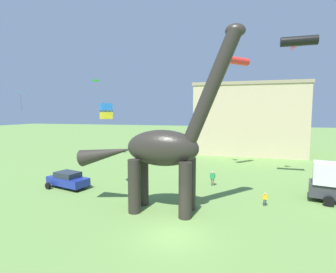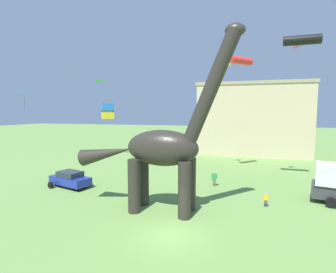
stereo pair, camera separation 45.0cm
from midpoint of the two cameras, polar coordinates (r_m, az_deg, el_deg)
name	(u,v)px [view 2 (the right image)]	position (r m, az deg, el deg)	size (l,w,h in m)	color
ground_plane	(170,235)	(16.39, 1.27, -20.95)	(240.00, 240.00, 0.00)	#6B9347
dinosaur_sculpture	(161,148)	(18.71, -0.77, -2.53)	(12.41, 2.63, 12.97)	#2D2823
parked_sedan_left	(70,179)	(27.02, -20.34, -8.77)	(4.52, 2.81, 1.55)	navy
person_watching_child	(266,199)	(21.81, 21.39, -12.65)	(0.40, 0.18, 1.07)	#2D3347
person_strolling_adult	(214,177)	(26.11, 10.67, -8.83)	(0.55, 0.24, 1.46)	#6B6056
kite_near_low	(24,93)	(27.71, -28.81, 8.48)	(1.66, 1.77, 1.87)	#19B2B7
kite_near_high	(238,61)	(32.16, 15.70, 15.73)	(3.20, 3.16, 0.90)	red
kite_apex	(301,41)	(28.69, 27.78, 18.13)	(3.20, 2.71, 0.93)	black
kite_mid_right	(100,81)	(41.65, -14.55, 11.82)	(1.34, 1.32, 1.37)	green
kite_far_right	(108,111)	(24.23, -12.67, 5.49)	(1.40, 1.40, 1.42)	#287AE5
background_building_block	(252,119)	(49.19, 18.25, 3.76)	(18.20, 13.27, 12.11)	#CCB78E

